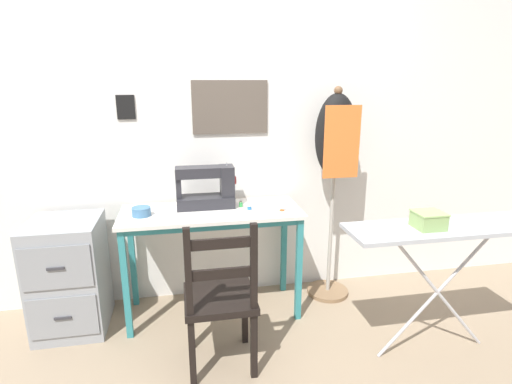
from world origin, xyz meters
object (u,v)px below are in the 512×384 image
object	(u,v)px
sewing_machine	(209,188)
thread_spool_near_machine	(241,204)
fabric_bowl	(141,211)
scissors	(285,210)
thread_spool_mid_table	(249,208)
wooden_chair	(220,299)
filing_cabinet	(69,275)
ironing_board	(445,233)
storage_box	(429,220)
dress_form	(335,149)

from	to	relation	value
sewing_machine	thread_spool_near_machine	bearing A→B (deg)	-12.59
fabric_bowl	scissors	world-z (taller)	fabric_bowl
sewing_machine	fabric_bowl	xyz separation A→B (m)	(-0.45, -0.11, -0.10)
thread_spool_near_machine	sewing_machine	bearing A→B (deg)	167.41
thread_spool_near_machine	thread_spool_mid_table	xyz separation A→B (m)	(0.05, -0.07, -0.01)
wooden_chair	sewing_machine	bearing A→B (deg)	90.09
fabric_bowl	filing_cabinet	distance (m)	0.65
sewing_machine	ironing_board	size ratio (longest dim) A/B	0.35
filing_cabinet	ironing_board	distance (m)	2.37
scissors	storage_box	world-z (taller)	storage_box
scissors	thread_spool_mid_table	size ratio (longest dim) A/B	3.40
fabric_bowl	dress_form	bearing A→B (deg)	4.73
dress_form	fabric_bowl	bearing A→B (deg)	-175.27
fabric_bowl	wooden_chair	size ratio (longest dim) A/B	0.13
fabric_bowl	dress_form	size ratio (longest dim) A/B	0.08
storage_box	sewing_machine	bearing A→B (deg)	146.17
wooden_chair	filing_cabinet	distance (m)	1.11
sewing_machine	thread_spool_near_machine	xyz separation A→B (m)	(0.22, -0.05, -0.11)
scissors	ironing_board	xyz separation A→B (m)	(0.79, -0.60, 0.00)
wooden_chair	ironing_board	world-z (taller)	wooden_chair
thread_spool_near_machine	wooden_chair	xyz separation A→B (m)	(-0.22, -0.62, -0.36)
scissors	dress_form	world-z (taller)	dress_form
fabric_bowl	thread_spool_near_machine	size ratio (longest dim) A/B	2.78
fabric_bowl	scissors	xyz separation A→B (m)	(0.95, -0.06, -0.03)
sewing_machine	ironing_board	xyz separation A→B (m)	(1.30, -0.77, -0.13)
scissors	storage_box	xyz separation A→B (m)	(0.66, -0.62, 0.10)
thread_spool_near_machine	thread_spool_mid_table	distance (m)	0.09
ironing_board	storage_box	bearing A→B (deg)	-174.17
dress_form	ironing_board	xyz separation A→B (m)	(0.38, -0.77, -0.37)
sewing_machine	filing_cabinet	world-z (taller)	sewing_machine
scissors	thread_spool_mid_table	world-z (taller)	thread_spool_mid_table
thread_spool_near_machine	wooden_chair	distance (m)	0.75
scissors	thread_spool_near_machine	world-z (taller)	thread_spool_near_machine
fabric_bowl	ironing_board	xyz separation A→B (m)	(1.74, -0.66, -0.03)
thread_spool_mid_table	ironing_board	xyz separation A→B (m)	(1.03, -0.65, -0.01)
fabric_bowl	thread_spool_near_machine	xyz separation A→B (m)	(0.67, 0.06, -0.01)
thread_spool_mid_table	storage_box	world-z (taller)	storage_box
sewing_machine	thread_spool_mid_table	bearing A→B (deg)	-24.37
ironing_board	storage_box	xyz separation A→B (m)	(-0.13, -0.01, 0.10)
wooden_chair	filing_cabinet	bearing A→B (deg)	148.52
thread_spool_near_machine	scissors	bearing A→B (deg)	-22.46
scissors	thread_spool_mid_table	xyz separation A→B (m)	(-0.24, 0.05, 0.01)
filing_cabinet	storage_box	distance (m)	2.28
storage_box	fabric_bowl	bearing A→B (deg)	157.34
fabric_bowl	scissors	distance (m)	0.95
filing_cabinet	dress_form	world-z (taller)	dress_form
scissors	ironing_board	world-z (taller)	ironing_board
dress_form	ironing_board	world-z (taller)	dress_form
filing_cabinet	dress_form	size ratio (longest dim) A/B	0.48
thread_spool_mid_table	filing_cabinet	bearing A→B (deg)	178.48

